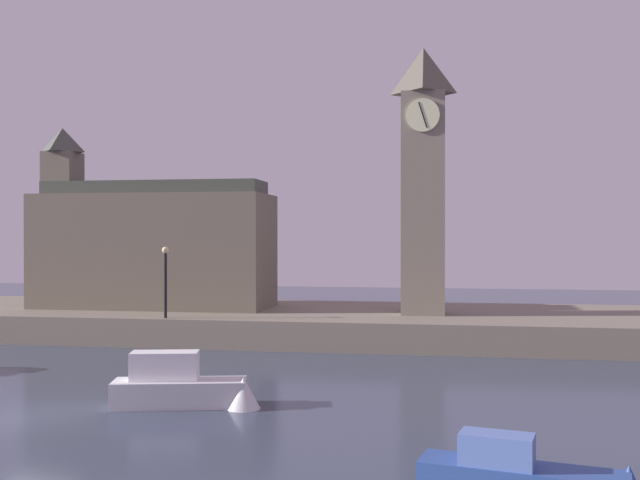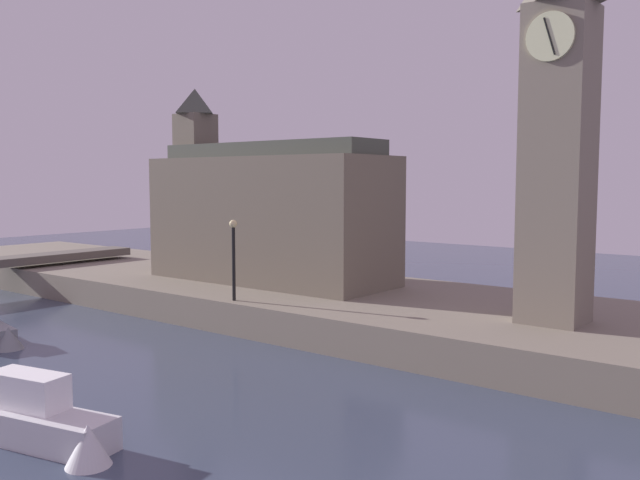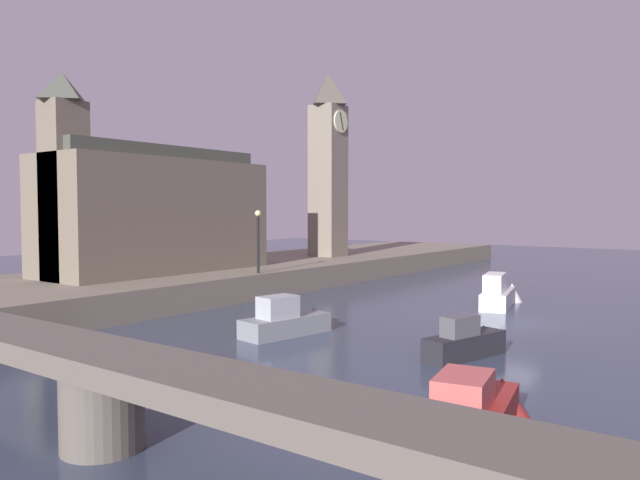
# 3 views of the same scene
# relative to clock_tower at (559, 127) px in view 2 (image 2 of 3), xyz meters

# --- Properties ---
(far_embankment) EXTENTS (70.00, 12.00, 1.50)m
(far_embankment) POSITION_rel_clock_tower_xyz_m (-11.98, 1.05, -8.27)
(far_embankment) COLOR slate
(far_embankment) RESTS_ON ground
(clock_tower) EXTENTS (2.58, 2.61, 14.58)m
(clock_tower) POSITION_rel_clock_tower_xyz_m (0.00, 0.00, 0.00)
(clock_tower) COLOR slate
(clock_tower) RESTS_ON far_embankment
(parliament_hall) EXTENTS (13.97, 5.40, 10.90)m
(parliament_hall) POSITION_rel_clock_tower_xyz_m (-16.45, 1.30, -3.78)
(parliament_hall) COLOR #6B6051
(parliament_hall) RESTS_ON far_embankment
(streetlamp) EXTENTS (0.36, 0.36, 3.72)m
(streetlamp) POSITION_rel_clock_tower_xyz_m (-13.18, -4.33, -5.19)
(streetlamp) COLOR black
(streetlamp) RESTS_ON far_embankment
(boat_ferry_white) EXTENTS (5.29, 2.28, 1.91)m
(boat_ferry_white) POSITION_rel_clock_tower_xyz_m (-7.50, -16.88, -8.36)
(boat_ferry_white) COLOR silver
(boat_ferry_white) RESTS_ON ground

